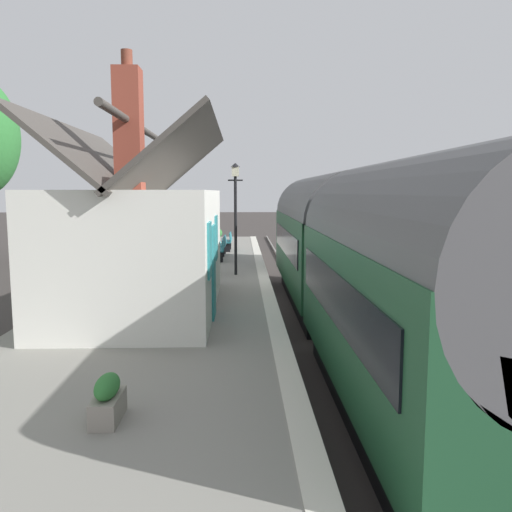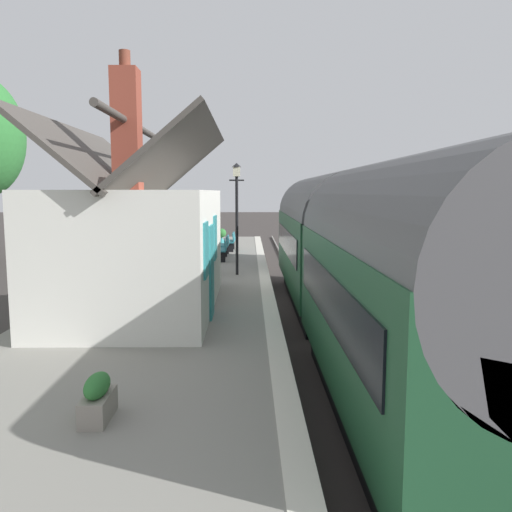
# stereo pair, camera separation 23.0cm
# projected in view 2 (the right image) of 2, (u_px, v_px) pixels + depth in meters

# --- Properties ---
(ground_plane) EXTENTS (160.00, 160.00, 0.00)m
(ground_plane) POSITION_uv_depth(u_px,v_px,m) (300.00, 305.00, 17.45)
(ground_plane) COLOR #383330
(platform) EXTENTS (32.00, 5.70, 0.93)m
(platform) POSITION_uv_depth(u_px,v_px,m) (185.00, 292.00, 17.34)
(platform) COLOR gray
(platform) RESTS_ON ground
(platform_edge_coping) EXTENTS (32.00, 0.36, 0.02)m
(platform_edge_coping) POSITION_uv_depth(u_px,v_px,m) (265.00, 278.00, 17.32)
(platform_edge_coping) COLOR beige
(platform_edge_coping) RESTS_ON platform
(rail_near) EXTENTS (52.00, 0.08, 0.14)m
(rail_near) POSITION_uv_depth(u_px,v_px,m) (348.00, 303.00, 17.46)
(rail_near) COLOR gray
(rail_near) RESTS_ON ground
(rail_far) EXTENTS (52.00, 0.08, 0.14)m
(rail_far) POSITION_uv_depth(u_px,v_px,m) (305.00, 303.00, 17.44)
(rail_far) COLOR gray
(rail_far) RESTS_ON ground
(train) EXTENTS (18.06, 2.73, 4.32)m
(train) POSITION_uv_depth(u_px,v_px,m) (353.00, 254.00, 13.03)
(train) COLOR black
(train) RESTS_ON ground
(station_building) EXTENTS (7.08, 3.74, 5.80)m
(station_building) POSITION_uv_depth(u_px,v_px,m) (141.00, 244.00, 12.63)
(station_building) COLOR white
(station_building) RESTS_ON platform
(bench_mid_platform) EXTENTS (1.42, 0.49, 0.88)m
(bench_mid_platform) POSITION_uv_depth(u_px,v_px,m) (222.00, 249.00, 21.62)
(bench_mid_platform) COLOR #26727F
(bench_mid_platform) RESTS_ON platform
(bench_near_building) EXTENTS (1.41, 0.47, 0.88)m
(bench_near_building) POSITION_uv_depth(u_px,v_px,m) (225.00, 245.00, 23.41)
(bench_near_building) COLOR #26727F
(bench_near_building) RESTS_ON platform
(bench_platform_end) EXTENTS (1.41, 0.46, 0.88)m
(bench_platform_end) POSITION_uv_depth(u_px,v_px,m) (232.00, 241.00, 25.25)
(bench_platform_end) COLOR #26727F
(bench_platform_end) RESTS_ON platform
(planter_edge_far) EXTENTS (0.72, 0.32, 0.59)m
(planter_edge_far) POSITION_uv_depth(u_px,v_px,m) (98.00, 398.00, 6.52)
(planter_edge_far) COLOR gray
(planter_edge_far) RESTS_ON platform
(planter_edge_near) EXTENTS (0.50, 0.50, 0.80)m
(planter_edge_near) POSITION_uv_depth(u_px,v_px,m) (222.00, 235.00, 29.14)
(planter_edge_near) COLOR teal
(planter_edge_near) RESTS_ON platform
(planter_by_door) EXTENTS (0.63, 0.63, 0.89)m
(planter_by_door) POSITION_uv_depth(u_px,v_px,m) (205.00, 260.00, 18.27)
(planter_by_door) COLOR gray
(planter_by_door) RESTS_ON platform
(lamp_post_platform) EXTENTS (0.32, 0.50, 3.81)m
(lamp_post_platform) POSITION_uv_depth(u_px,v_px,m) (237.00, 197.00, 17.67)
(lamp_post_platform) COLOR black
(lamp_post_platform) RESTS_ON platform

